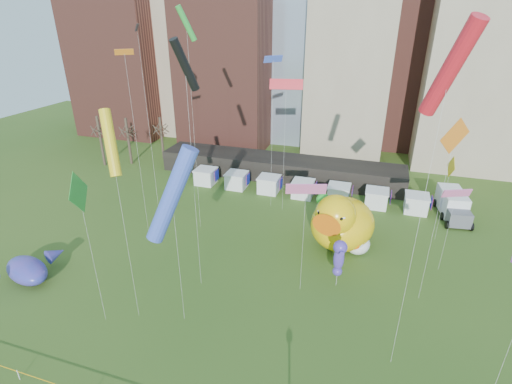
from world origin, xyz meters
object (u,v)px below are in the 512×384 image
(whale_inflatable, at_px, (29,269))
(seahorse_green, at_px, (322,208))
(box_truck, at_px, (453,204))
(seahorse_purple, at_px, (339,255))
(big_duck, at_px, (341,222))
(small_duck, at_px, (357,243))

(whale_inflatable, bearing_deg, seahorse_green, 49.14)
(seahorse_green, distance_m, box_truck, 19.30)
(seahorse_purple, xyz_separation_m, box_truck, (12.24, 18.82, -1.85))
(big_duck, relative_size, whale_inflatable, 1.43)
(seahorse_green, height_order, box_truck, seahorse_green)
(small_duck, xyz_separation_m, whale_inflatable, (-30.07, -14.35, -0.14))
(whale_inflatable, xyz_separation_m, box_truck, (40.92, 26.88, 0.48))
(big_duck, xyz_separation_m, whale_inflatable, (-28.09, -14.86, -2.14))
(box_truck, bearing_deg, seahorse_purple, -130.88)
(small_duck, bearing_deg, whale_inflatable, -143.96)
(seahorse_green, relative_size, seahorse_purple, 1.25)
(seahorse_purple, bearing_deg, whale_inflatable, -179.04)
(small_duck, bearing_deg, box_truck, 59.64)
(big_duck, xyz_separation_m, seahorse_purple, (0.59, -6.80, 0.19))
(big_duck, bearing_deg, whale_inflatable, -137.17)
(big_duck, xyz_separation_m, seahorse_green, (-2.13, 0.18, 1.24))
(big_duck, relative_size, seahorse_purple, 1.98)
(seahorse_green, distance_m, whale_inflatable, 30.19)
(small_duck, distance_m, seahorse_purple, 6.80)
(small_duck, xyz_separation_m, seahorse_purple, (-1.39, -6.29, 2.19))
(seahorse_green, xyz_separation_m, box_truck, (14.96, 11.84, -2.90))
(big_duck, distance_m, seahorse_purple, 6.83)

